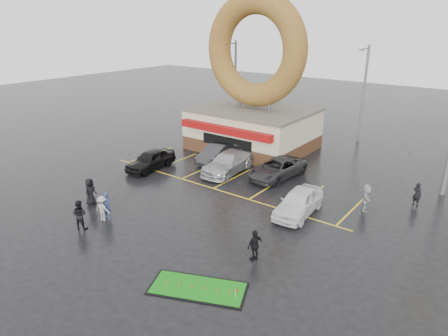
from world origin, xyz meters
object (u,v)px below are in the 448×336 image
Objects in this scene: car_silver at (228,162)px; putting_green at (198,288)px; streetlight_left at (235,80)px; streetlight_mid at (363,92)px; donut_shop at (254,100)px; car_dgrey at (216,153)px; person_cameraman at (255,245)px; car_black at (151,160)px; car_white at (299,202)px; car_grey at (277,168)px; dumpster at (213,133)px; person_blue at (107,206)px.

car_silver reaches higher than putting_green.
streetlight_left is 30.78m from putting_green.
streetlight_mid is (14.00, 1.00, 0.00)m from streetlight_left.
donut_shop reaches higher than car_dgrey.
streetlight_left is at bearing -128.98° from person_cameraman.
car_white reaches higher than car_black.
donut_shop is 1.50× the size of streetlight_left.
streetlight_left reaches higher than putting_green.
car_grey is at bearing 23.41° from car_black.
streetlight_mid is 1.75× the size of car_grey.
car_silver is at bearing -56.11° from streetlight_left.
car_black is at bearing -68.19° from dumpster.
car_silver reaches higher than dumpster.
car_dgrey is at bearing -121.12° from person_cameraman.
car_dgrey is 14.65m from person_cameraman.
person_blue is at bearing -99.29° from car_silver.
streetlight_left is 17.29m from car_black.
streetlight_mid reaches higher than putting_green.
car_dgrey reaches higher than dumpster.
streetlight_mid is at bearing 95.14° from putting_green.
person_blue is (4.23, -7.43, 0.10)m from car_black.
car_grey is at bearing -6.80° from car_dgrey.
streetlight_left is 1.00× the size of streetlight_mid.
car_white is 2.64× the size of person_blue.
car_dgrey is at bearing 52.78° from car_black.
car_grey is 2.98× the size of person_blue.
car_silver is 8.94m from dumpster.
streetlight_left is 23.64m from car_white.
donut_shop is at bearing 131.24° from car_white.
car_dgrey is (3.03, 4.50, -0.04)m from car_black.
car_black is at bearing -77.50° from streetlight_left.
car_black is 9.44m from dumpster.
car_white is 11.41m from person_blue.
donut_shop reaches higher than dumpster.
putting_green is at bearing -66.99° from car_grey.
streetlight_mid is 2.02× the size of car_black.
car_white is 9.22m from putting_green.
car_grey is 14.20m from putting_green.
person_blue reaches higher than car_silver.
car_dgrey is 0.81× the size of car_silver.
car_dgrey reaches higher than putting_green.
donut_shop reaches higher than car_silver.
car_black is 12.89m from car_white.
dumpster is 0.39× the size of putting_green.
putting_green is at bearing -60.90° from car_dgrey.
car_white reaches higher than dumpster.
dumpster is (-14.62, 15.13, -0.16)m from person_cameraman.
person_blue is (0.86, -16.90, -3.60)m from donut_shop.
person_cameraman reaches higher than car_silver.
car_dgrey is at bearing -93.81° from donut_shop.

